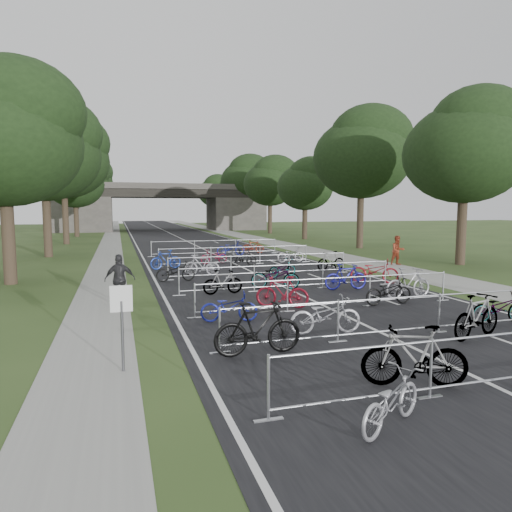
{
  "coord_description": "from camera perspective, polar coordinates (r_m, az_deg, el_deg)",
  "views": [
    {
      "loc": [
        -6.83,
        -6.65,
        3.41
      ],
      "look_at": [
        -0.45,
        14.33,
        1.1
      ],
      "focal_mm": 32.0,
      "sensor_mm": 36.0,
      "label": 1
    }
  ],
  "objects": [
    {
      "name": "bike_20",
      "position": [
        25.92,
        -11.22,
        -0.46
      ],
      "size": [
        1.87,
        0.99,
        1.08
      ],
      "primitive_type": "imported",
      "rotation": [
        0.0,
        0.0,
        5.0
      ],
      "color": "#1C369A",
      "rests_on": "ground"
    },
    {
      "name": "barrier_row_2",
      "position": [
        15.7,
        9.2,
        -4.57
      ],
      "size": [
        9.7,
        0.08,
        1.1
      ],
      "color": "#A8ABB0",
      "rests_on": "ground"
    },
    {
      "name": "bike_22",
      "position": [
        26.71,
        -1.55,
        -0.24
      ],
      "size": [
        1.74,
        0.81,
        1.01
      ],
      "primitive_type": "imported",
      "rotation": [
        0.0,
        0.0,
        1.78
      ],
      "color": "black",
      "rests_on": "ground"
    },
    {
      "name": "bike_13",
      "position": [
        19.2,
        2.43,
        -2.59
      ],
      "size": [
        2.17,
        1.46,
        1.08
      ],
      "primitive_type": "imported",
      "rotation": [
        0.0,
        0.0,
        1.17
      ],
      "color": "#A8ABB0",
      "rests_on": "ground"
    },
    {
      "name": "bike_1",
      "position": [
        9.35,
        19.2,
        -11.79
      ],
      "size": [
        2.07,
        1.28,
        1.2
      ],
      "primitive_type": "imported",
      "rotation": [
        0.0,
        0.0,
        4.33
      ],
      "color": "#A8ABB0",
      "rests_on": "ground"
    },
    {
      "name": "barrier_row_5",
      "position": [
        27.66,
        -2.54,
        0.06
      ],
      "size": [
        9.7,
        0.08,
        1.1
      ],
      "color": "#A8ABB0",
      "rests_on": "ground"
    },
    {
      "name": "barrier_row_1",
      "position": [
        12.64,
        16.46,
        -7.32
      ],
      "size": [
        9.7,
        0.08,
        1.1
      ],
      "color": "#A8ABB0",
      "rests_on": "ground"
    },
    {
      "name": "tree_right_1",
      "position": [
        40.16,
        13.27,
        12.27
      ],
      "size": [
        8.18,
        8.18,
        12.47
      ],
      "color": "#33261C",
      "rests_on": "ground"
    },
    {
      "name": "tree_right_0",
      "position": [
        30.32,
        24.94,
        12.11
      ],
      "size": [
        7.17,
        7.17,
        10.93
      ],
      "color": "#33261C",
      "rests_on": "ground"
    },
    {
      "name": "park_sign",
      "position": [
        9.88,
        -16.45,
        -6.74
      ],
      "size": [
        0.45,
        0.06,
        1.83
      ],
      "color": "#4C4C51",
      "rests_on": "ground"
    },
    {
      "name": "bike_27",
      "position": [
        34.56,
        -0.37,
        1.18
      ],
      "size": [
        1.71,
        1.09,
        1.0
      ],
      "primitive_type": "imported",
      "rotation": [
        0.0,
        0.0,
        1.16
      ],
      "color": "maroon",
      "rests_on": "ground"
    },
    {
      "name": "road",
      "position": [
        57.16,
        -10.05,
        2.5
      ],
      "size": [
        11.0,
        140.0,
        0.01
      ],
      "primitive_type": "cube",
      "color": "black",
      "rests_on": "ground"
    },
    {
      "name": "bike_26",
      "position": [
        32.66,
        -3.19,
        0.98
      ],
      "size": [
        2.19,
        1.01,
        1.11
      ],
      "primitive_type": "imported",
      "rotation": [
        0.0,
        0.0,
        1.7
      ],
      "color": "navy",
      "rests_on": "ground"
    },
    {
      "name": "tree_right_3",
      "position": [
        61.97,
        1.89,
        9.25
      ],
      "size": [
        7.17,
        7.17,
        10.93
      ],
      "color": "#33261C",
      "rests_on": "ground"
    },
    {
      "name": "tree_left_3",
      "position": [
        58.83,
        -21.61,
        8.59
      ],
      "size": [
        6.72,
        6.72,
        10.25
      ],
      "color": "#33261C",
      "rests_on": "ground"
    },
    {
      "name": "tree_left_5",
      "position": [
        82.83,
        -20.31,
        8.89
      ],
      "size": [
        8.4,
        8.4,
        12.81
      ],
      "color": "#33261C",
      "rests_on": "ground"
    },
    {
      "name": "sidewalk_right",
      "position": [
        58.65,
        -2.26,
        2.67
      ],
      "size": [
        3.0,
        140.0,
        0.01
      ],
      "primitive_type": "cube",
      "color": "gray",
      "rests_on": "ground"
    },
    {
      "name": "bike_21",
      "position": [
        28.04,
        -5.27,
        -0.06
      ],
      "size": [
        1.84,
        0.99,
        0.92
      ],
      "primitive_type": "imported",
      "rotation": [
        0.0,
        0.0,
        4.94
      ],
      "color": "maroon",
      "rests_on": "ground"
    },
    {
      "name": "barrier_row_6",
      "position": [
        33.48,
        -5.09,
        1.08
      ],
      "size": [
        9.7,
        0.08,
        1.1
      ],
      "color": "#A8ABB0",
      "rests_on": "ground"
    },
    {
      "name": "bike_6",
      "position": [
        13.29,
        25.91,
        -6.82
      ],
      "size": [
        2.05,
        1.09,
        1.19
      ],
      "primitive_type": "imported",
      "rotation": [
        0.0,
        0.0,
        1.86
      ],
      "color": "#A8ABB0",
      "rests_on": "ground"
    },
    {
      "name": "ground",
      "position": [
        10.12,
        27.98,
        -14.38
      ],
      "size": [
        200.0,
        200.0,
        0.0
      ],
      "primitive_type": "plane",
      "color": "#2F451D",
      "rests_on": "ground"
    },
    {
      "name": "tree_left_0",
      "position": [
        23.23,
        -28.88,
        12.89
      ],
      "size": [
        6.72,
        6.72,
        10.25
      ],
      "color": "#33261C",
      "rests_on": "ground"
    },
    {
      "name": "barrier_row_4",
      "position": [
        22.88,
        0.58,
        -1.18
      ],
      "size": [
        9.7,
        0.08,
        1.1
      ],
      "color": "#A8ABB0",
      "rests_on": "ground"
    },
    {
      "name": "tree_left_2",
      "position": [
        47.03,
        -22.87,
        11.29
      ],
      "size": [
        8.4,
        8.4,
        12.81
      ],
      "color": "#33261C",
      "rests_on": "ground"
    },
    {
      "name": "tree_left_4",
      "position": [
        70.83,
        -20.85,
        8.77
      ],
      "size": [
        7.56,
        7.56,
        11.53
      ],
      "color": "#33261C",
      "rests_on": "ground"
    },
    {
      "name": "tree_left_6",
      "position": [
        94.73,
        -19.86,
        7.51
      ],
      "size": [
        6.72,
        6.72,
        10.25
      ],
      "color": "#33261C",
      "rests_on": "ground"
    },
    {
      "name": "bike_19",
      "position": [
        25.25,
        9.36,
        -0.63
      ],
      "size": [
        1.81,
        0.75,
        1.05
      ],
      "primitive_type": "imported",
      "rotation": [
        0.0,
        0.0,
        4.86
      ],
      "color": "#A8ABB0",
      "rests_on": "ground"
    },
    {
      "name": "overpass_bridge",
      "position": [
        71.97,
        -11.55,
        5.98
      ],
      "size": [
        31.0,
        8.0,
        7.05
      ],
      "color": "#403D39",
      "rests_on": "ground"
    },
    {
      "name": "bike_12",
      "position": [
        18.1,
        -4.17,
        -3.29
      ],
      "size": [
        1.64,
        0.56,
        0.97
      ],
      "primitive_type": "imported",
      "rotation": [
        0.0,
        0.0,
        1.64
      ],
      "color": "#A8ABB0",
      "rests_on": "ground"
    },
    {
      "name": "bike_23",
      "position": [
        28.85,
        4.33,
        0.17
      ],
      "size": [
        1.92,
        0.89,
        0.97
      ],
      "primitive_type": "imported",
      "rotation": [
        0.0,
        0.0,
        1.7
      ],
      "color": "#A8A6AE",
      "rests_on": "ground"
    },
    {
      "name": "bike_14",
      "position": [
        19.37,
        11.16,
        -2.59
      ],
      "size": [
        1.88,
        0.69,
        1.1
      ],
      "primitive_type": "imported",
      "rotation": [
        0.0,
        0.0,
        1.47
      ],
      "color": "navy",
      "rests_on": "ground"
    },
    {
      "name": "bike_4",
      "position": [
        10.67,
        0.24,
        -9.08
      ],
      "size": [
        2.11,
        0.62,
        1.26
      ],
      "primitive_type": "imported",
      "rotation": [
        0.0,
        0.0,
        1.58
      ],
      "color": "black",
      "rests_on": "ground"
    },
    {
      "name": "bike_7",
      "position": [
        15.31,
        28.12,
        -5.75
      ],
      "size": [
        1.87,
        0.82,
        0.95
      ],
      "primitive_type": "imported",
      "rotation": [
        0.0,
        0.0,
        1.46
      ],
      "color": "#A8ABB0",
      "rests_on": "ground"
    },
    {
      "name": "bike_18",
      "position": [
        22.44,
        3.31,
        -1.57
      ],
      "size": [
        1.82,
        1.18,
        0.9
      ],
      "primitive_type": "imported",
      "rotation": [
        0.0,
        0.0,
        1.94
      ],
      "color": "#A8ABB0",
      "rests_on": "ground"
    },
    {
      "name": "bike_10",
      "position": [
        16.75,
        16.24,
        -4.29
      ],
      "size": [
        1.85,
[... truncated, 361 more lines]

